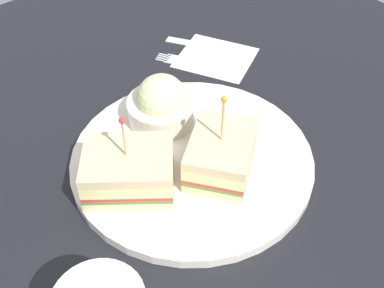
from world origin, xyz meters
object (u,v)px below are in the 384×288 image
at_px(coleslaw_bowl, 162,104).
at_px(fork, 186,61).
at_px(plate, 192,160).
at_px(sandwich_half_front, 221,154).
at_px(napkin, 216,57).
at_px(sandwich_half_back, 129,170).
at_px(knife, 200,44).

xyz_separation_m(coleslaw_bowl, fork, (-0.09, 0.11, -0.03)).
relative_size(plate, sandwich_half_front, 2.52).
bearing_deg(fork, coleslaw_bowl, -51.49).
bearing_deg(sandwich_half_front, napkin, 138.72).
height_order(plate, fork, plate).
bearing_deg(plate, sandwich_half_back, -97.26).
xyz_separation_m(coleslaw_bowl, napkin, (-0.07, 0.16, -0.04)).
relative_size(sandwich_half_front, coleslaw_bowl, 1.29).
xyz_separation_m(sandwich_half_front, knife, (-0.22, 0.16, -0.03)).
distance_m(napkin, knife, 0.04).
bearing_deg(plate, sandwich_half_front, 17.93).
height_order(sandwich_half_front, knife, sandwich_half_front).
relative_size(plate, sandwich_half_back, 2.36).
bearing_deg(sandwich_half_front, sandwich_half_back, -116.62).
bearing_deg(knife, sandwich_half_back, -55.56).
height_order(sandwich_half_front, coleslaw_bowl, sandwich_half_front).
xyz_separation_m(coleslaw_bowl, knife, (-0.11, 0.16, -0.03)).
bearing_deg(sandwich_half_back, napkin, 118.08).
height_order(coleslaw_bowl, knife, coleslaw_bowl).
relative_size(sandwich_half_back, fork, 1.13).
bearing_deg(knife, coleslaw_bowl, -55.38).
bearing_deg(knife, napkin, -5.83).
distance_m(sandwich_half_back, knife, 0.31).
xyz_separation_m(sandwich_half_front, fork, (-0.20, 0.12, -0.03)).
distance_m(sandwich_half_back, fork, 0.26).
bearing_deg(plate, napkin, 130.31).
bearing_deg(plate, knife, 136.77).
xyz_separation_m(plate, knife, (-0.19, 0.18, -0.00)).
height_order(sandwich_half_back, coleslaw_bowl, sandwich_half_back).
relative_size(sandwich_half_front, sandwich_half_back, 0.94).
height_order(napkin, knife, knife).
distance_m(plate, sandwich_half_front, 0.05).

